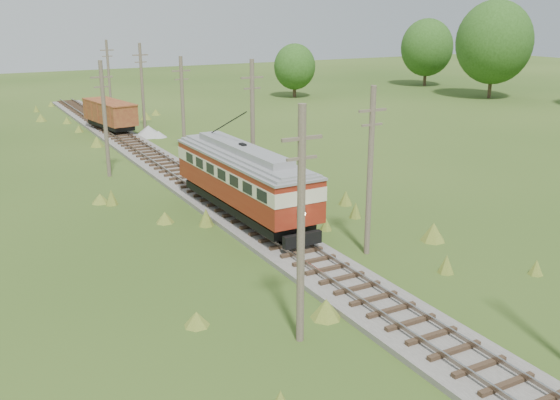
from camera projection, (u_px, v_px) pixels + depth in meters
railbed_main at (194, 185)px, 44.07m from camera, size 3.60×96.00×0.57m
streetcar at (243, 175)px, 36.42m from camera, size 3.33×13.31×6.06m
gondola at (110, 113)px, 63.20m from camera, size 3.84×8.36×2.67m
gravel_pile at (150, 131)px, 61.76m from camera, size 2.99×3.17×1.09m
utility_pole_r_2 at (370, 170)px, 30.91m from camera, size 1.60×0.30×8.60m
utility_pole_r_3 at (253, 126)px, 41.72m from camera, size 1.60×0.30×9.00m
utility_pole_r_4 at (183, 105)px, 52.64m from camera, size 1.60×0.30×8.40m
utility_pole_r_5 at (142, 86)px, 63.67m from camera, size 1.60×0.30×8.90m
utility_pole_r_6 at (109, 76)px, 74.52m from camera, size 1.60×0.30×8.70m
utility_pole_l_a at (301, 225)px, 22.38m from camera, size 1.60×0.30×9.00m
utility_pole_l_b at (105, 118)px, 45.82m from camera, size 1.60×0.30×8.60m
tree_right_4 at (494, 42)px, 86.73m from camera, size 10.50×10.50×13.53m
tree_right_5 at (427, 47)px, 101.54m from camera, size 8.40×8.40×10.82m
tree_mid_b at (295, 67)px, 88.51m from camera, size 5.88×5.88×7.57m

